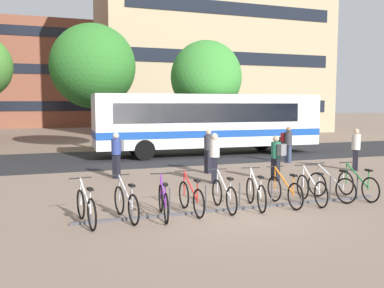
% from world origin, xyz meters
% --- Properties ---
extents(ground, '(200.00, 200.00, 0.00)m').
position_xyz_m(ground, '(0.00, 0.00, 0.00)').
color(ground, '#7A6656').
extents(bus_lane_asphalt, '(80.00, 7.20, 0.01)m').
position_xyz_m(bus_lane_asphalt, '(0.00, 11.12, 0.00)').
color(bus_lane_asphalt, '#232326').
rests_on(bus_lane_asphalt, ground).
extents(city_bus, '(12.08, 2.85, 3.20)m').
position_xyz_m(city_bus, '(3.74, 11.12, 1.78)').
color(city_bus, white).
rests_on(city_bus, ground).
extents(bike_rack, '(8.37, 0.12, 0.70)m').
position_xyz_m(bike_rack, '(0.14, 0.06, 0.09)').
color(bike_rack, '#47474C').
rests_on(bike_rack, ground).
extents(parked_bicycle_white_0, '(0.52, 1.71, 0.99)m').
position_xyz_m(parked_bicycle_white_0, '(-3.68, 0.00, 0.38)').
color(parked_bicycle_white_0, black).
rests_on(parked_bicycle_white_0, ground).
extents(parked_bicycle_silver_1, '(0.52, 1.71, 0.99)m').
position_xyz_m(parked_bicycle_silver_1, '(-2.76, 0.11, 0.38)').
color(parked_bicycle_silver_1, black).
rests_on(parked_bicycle_silver_1, ground).
extents(parked_bicycle_purple_2, '(0.52, 1.71, 0.99)m').
position_xyz_m(parked_bicycle_purple_2, '(-1.90, -0.03, 0.38)').
color(parked_bicycle_purple_2, black).
rests_on(parked_bicycle_purple_2, ground).
extents(parked_bicycle_red_3, '(0.52, 1.72, 0.99)m').
position_xyz_m(parked_bicycle_red_3, '(-1.14, 0.17, 0.38)').
color(parked_bicycle_red_3, black).
rests_on(parked_bicycle_red_3, ground).
extents(parked_bicycle_silver_4, '(0.52, 1.72, 0.99)m').
position_xyz_m(parked_bicycle_silver_4, '(-0.26, 0.14, 0.38)').
color(parked_bicycle_silver_4, black).
rests_on(parked_bicycle_silver_4, ground).
extents(parked_bicycle_white_5, '(0.54, 1.70, 0.99)m').
position_xyz_m(parked_bicycle_white_5, '(0.61, 0.09, 0.38)').
color(parked_bicycle_white_5, black).
rests_on(parked_bicycle_white_5, ground).
extents(parked_bicycle_orange_6, '(0.52, 1.72, 0.99)m').
position_xyz_m(parked_bicycle_orange_6, '(1.45, 0.05, 0.38)').
color(parked_bicycle_orange_6, black).
rests_on(parked_bicycle_orange_6, ground).
extents(parked_bicycle_white_7, '(0.52, 1.72, 0.99)m').
position_xyz_m(parked_bicycle_white_7, '(2.27, 0.02, 0.38)').
color(parked_bicycle_white_7, black).
rests_on(parked_bicycle_white_7, ground).
extents(parked_bicycle_white_8, '(0.54, 1.70, 0.99)m').
position_xyz_m(parked_bicycle_white_8, '(3.04, 0.19, 0.38)').
color(parked_bicycle_white_8, black).
rests_on(parked_bicycle_white_8, ground).
extents(parked_bicycle_green_9, '(0.52, 1.72, 0.99)m').
position_xyz_m(parked_bicycle_green_9, '(3.87, 0.07, 0.38)').
color(parked_bicycle_green_9, black).
rests_on(parked_bicycle_green_9, ground).
extents(commuter_grey_pack_0, '(0.47, 0.59, 1.60)m').
position_xyz_m(commuter_grey_pack_0, '(3.12, 3.26, 0.92)').
color(commuter_grey_pack_0, black).
rests_on(commuter_grey_pack_0, ground).
extents(commuter_red_pack_1, '(0.60, 0.49, 1.72)m').
position_xyz_m(commuter_red_pack_1, '(1.49, 5.57, 0.99)').
color(commuter_red_pack_1, black).
rests_on(commuter_red_pack_1, ground).
extents(commuter_red_pack_2, '(0.58, 0.59, 1.70)m').
position_xyz_m(commuter_red_pack_2, '(7.38, 4.23, 0.98)').
color(commuter_red_pack_2, black).
rests_on(commuter_red_pack_2, ground).
extents(commuter_grey_pack_3, '(0.57, 0.60, 1.66)m').
position_xyz_m(commuter_grey_pack_3, '(-2.09, 5.68, 0.96)').
color(commuter_grey_pack_3, black).
rests_on(commuter_grey_pack_3, ground).
extents(commuter_red_pack_4, '(0.44, 0.59, 1.66)m').
position_xyz_m(commuter_red_pack_4, '(6.00, 7.11, 0.95)').
color(commuter_red_pack_4, '#2D3851').
rests_on(commuter_red_pack_4, ground).
extents(commuter_black_pack_5, '(0.50, 0.60, 1.72)m').
position_xyz_m(commuter_black_pack_5, '(0.90, 3.59, 0.99)').
color(commuter_black_pack_5, black).
rests_on(commuter_black_pack_5, ground).
extents(street_tree_0, '(5.06, 5.06, 7.47)m').
position_xyz_m(street_tree_0, '(-1.75, 16.25, 4.95)').
color(street_tree_0, brown).
rests_on(street_tree_0, ground).
extents(street_tree_1, '(4.39, 4.39, 6.61)m').
position_xyz_m(street_tree_1, '(4.92, 14.71, 4.35)').
color(street_tree_1, brown).
rests_on(street_tree_1, ground).
extents(building_right_wing, '(21.59, 10.58, 20.93)m').
position_xyz_m(building_right_wing, '(11.08, 29.09, 10.47)').
color(building_right_wing, tan).
rests_on(building_right_wing, ground).
extents(building_centre_block, '(15.03, 10.74, 12.47)m').
position_xyz_m(building_centre_block, '(-2.93, 45.96, 6.23)').
color(building_centre_block, brown).
rests_on(building_centre_block, ground).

